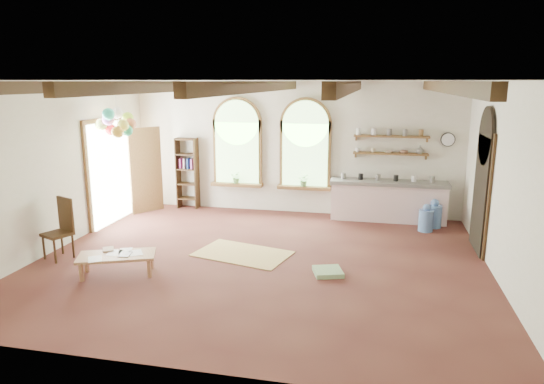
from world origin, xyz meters
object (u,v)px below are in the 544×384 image
(kitchen_counter, at_px, (388,200))
(balloon_cluster, at_px, (117,123))
(side_chair, at_px, (59,241))
(coffee_table, at_px, (117,257))

(kitchen_counter, xyz_separation_m, balloon_cluster, (-5.71, -1.90, 1.85))
(balloon_cluster, bearing_deg, side_chair, -96.82)
(kitchen_counter, height_order, balloon_cluster, balloon_cluster)
(coffee_table, height_order, side_chair, side_chair)
(kitchen_counter, distance_m, side_chair, 7.07)
(side_chair, height_order, balloon_cluster, balloon_cluster)
(coffee_table, xyz_separation_m, balloon_cluster, (-1.21, 2.43, 2.01))
(side_chair, bearing_deg, balloon_cluster, 83.18)
(side_chair, bearing_deg, kitchen_counter, 32.83)
(side_chair, xyz_separation_m, balloon_cluster, (0.23, 1.93, 2.00))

